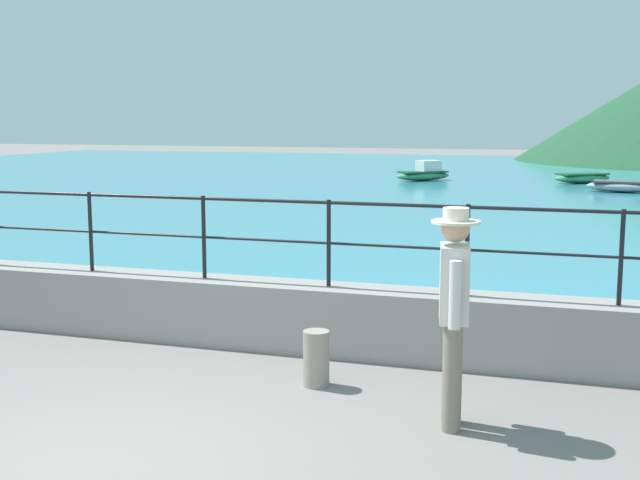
# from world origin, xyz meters

# --- Properties ---
(ground_plane) EXTENTS (120.00, 120.00, 0.00)m
(ground_plane) POSITION_xyz_m (0.00, 0.00, 0.00)
(ground_plane) COLOR slate
(promenade_wall) EXTENTS (20.00, 0.56, 0.70)m
(promenade_wall) POSITION_xyz_m (0.00, 3.20, 0.35)
(promenade_wall) COLOR gray
(promenade_wall) RESTS_ON ground
(railing) EXTENTS (18.44, 0.04, 0.90)m
(railing) POSITION_xyz_m (-0.00, 3.20, 1.31)
(railing) COLOR black
(railing) RESTS_ON promenade_wall
(lake_water) EXTENTS (64.00, 44.32, 0.06)m
(lake_water) POSITION_xyz_m (0.00, 25.84, 0.03)
(lake_water) COLOR teal
(lake_water) RESTS_ON ground
(person_walking) EXTENTS (0.38, 0.56, 1.75)m
(person_walking) POSITION_xyz_m (2.25, 1.49, 0.98)
(person_walking) COLOR slate
(person_walking) RESTS_ON ground
(bollard) EXTENTS (0.24, 0.24, 0.51)m
(bollard) POSITION_xyz_m (0.93, 2.11, 0.26)
(bollard) COLOR gray
(bollard) RESTS_ON ground
(boat_0) EXTENTS (2.39, 2.09, 0.36)m
(boat_0) POSITION_xyz_m (3.24, 26.64, 0.26)
(boat_0) COLOR #338C59
(boat_0) RESTS_ON lake_water
(boat_1) EXTENTS (2.38, 1.14, 0.36)m
(boat_1) POSITION_xyz_m (4.50, 23.12, 0.26)
(boat_1) COLOR gray
(boat_1) RESTS_ON lake_water
(boat_4) EXTENTS (2.29, 2.23, 0.76)m
(boat_4) POSITION_xyz_m (-2.53, 26.05, 0.33)
(boat_4) COLOR #338C59
(boat_4) RESTS_ON lake_water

